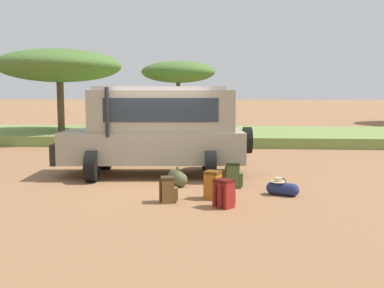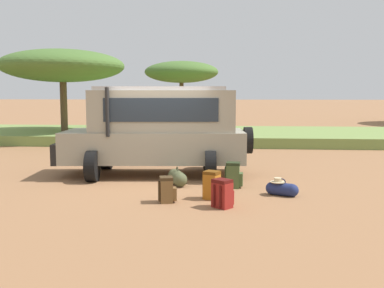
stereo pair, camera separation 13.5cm
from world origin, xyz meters
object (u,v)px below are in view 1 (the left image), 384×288
Objects in this scene: safari_vehicle at (158,129)px; backpack_beside_front_wheel at (168,190)px; duffel_bag_low_black_case at (282,189)px; duffel_bag_soft_canvas at (177,178)px; backpack_outermost at (224,194)px; acacia_tree_left_mid at (178,72)px; backpack_near_rear_wheel at (213,185)px; acacia_tree_far_left at (59,66)px; backpack_cluster_center at (234,175)px.

safari_vehicle is 3.37m from backpack_beside_front_wheel.
duffel_bag_soft_canvas is at bearing 157.81° from duffel_bag_low_black_case.
acacia_tree_left_mid is at bearing 98.72° from backpack_outermost.
backpack_near_rear_wheel is 14.32m from acacia_tree_far_left.
safari_vehicle is 8.94× the size of backpack_near_rear_wheel.
backpack_beside_front_wheel is at bearing -77.69° from safari_vehicle.
duffel_bag_soft_canvas is (0.00, 1.83, -0.08)m from backpack_beside_front_wheel.
duffel_bag_low_black_case is 0.16× the size of acacia_tree_left_mid.
backpack_outermost is at bearing -71.91° from backpack_near_rear_wheel.
backpack_near_rear_wheel is at bearing -57.45° from duffel_bag_soft_canvas.
backpack_beside_front_wheel is 0.89× the size of backpack_near_rear_wheel.
duffel_bag_low_black_case is (1.53, 0.45, -0.14)m from backpack_near_rear_wheel.
backpack_cluster_center is 0.14× the size of acacia_tree_left_mid.
backpack_cluster_center is 1.95m from backpack_outermost.
acacia_tree_left_mid is at bearing 103.37° from duffel_bag_low_black_case.
duffel_bag_low_black_case is 18.30m from acacia_tree_left_mid.
backpack_cluster_center is 0.67× the size of duffel_bag_soft_canvas.
acacia_tree_left_mid is (-4.16, 17.49, 3.39)m from duffel_bag_low_black_case.
duffel_bag_soft_canvas is (-0.93, 1.46, -0.12)m from backpack_near_rear_wheel.
backpack_outermost is at bearing -137.89° from duffel_bag_low_black_case.
backpack_near_rear_wheel is at bearing 108.09° from backpack_outermost.
backpack_near_rear_wheel reaches higher than backpack_beside_front_wheel.
acacia_tree_left_mid is at bearing 95.30° from backpack_beside_front_wheel.
safari_vehicle reaches higher than backpack_beside_front_wheel.
backpack_near_rear_wheel reaches higher than duffel_bag_low_black_case.
acacia_tree_far_left is (-6.05, 8.90, 2.26)m from safari_vehicle.
duffel_bag_low_black_case is at bearing -36.25° from safari_vehicle.
backpack_outermost is at bearing -61.83° from duffel_bag_soft_canvas.
backpack_cluster_center reaches higher than backpack_beside_front_wheel.
duffel_bag_soft_canvas is 12.68m from acacia_tree_far_left.
backpack_near_rear_wheel is 1.06× the size of backpack_outermost.
safari_vehicle is 10.99m from acacia_tree_far_left.
acacia_tree_left_mid reaches higher than backpack_cluster_center.
acacia_tree_left_mid reaches higher than duffel_bag_soft_canvas.
duffel_bag_soft_canvas is (-1.16, 2.17, -0.10)m from backpack_outermost.
backpack_beside_front_wheel is at bearing -131.04° from backpack_cluster_center.
acacia_tree_far_left is (-6.73, 12.03, 3.30)m from backpack_beside_front_wheel.
backpack_outermost is 1.75m from duffel_bag_low_black_case.
acacia_tree_left_mid is (-2.63, 17.95, 3.25)m from backpack_near_rear_wheel.
backpack_cluster_center reaches higher than backpack_outermost.
backpack_beside_front_wheel is 0.58× the size of duffel_bag_soft_canvas.
acacia_tree_far_left is at bearing 123.44° from duffel_bag_soft_canvas.
duffel_bag_low_black_case is (3.14, -2.30, -1.14)m from safari_vehicle.
backpack_near_rear_wheel is 18.43m from acacia_tree_left_mid.
backpack_near_rear_wheel is 0.86× the size of duffel_bag_low_black_case.
acacia_tree_far_left is (-7.90, 12.37, 3.28)m from backpack_outermost.
duffel_bag_low_black_case is at bearing -35.79° from backpack_cluster_center.
backpack_cluster_center is 1.41m from duffel_bag_soft_canvas.
duffel_bag_low_black_case is at bearing 42.11° from backpack_outermost.
acacia_tree_left_mid is (-2.86, 18.66, 3.26)m from backpack_outermost.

